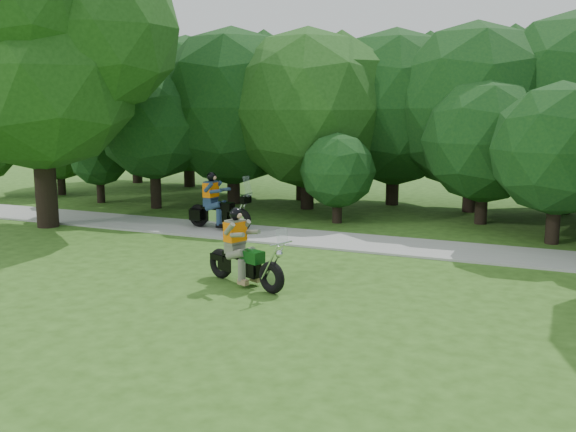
% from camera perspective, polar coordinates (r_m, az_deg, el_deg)
% --- Properties ---
extents(ground, '(100.00, 100.00, 0.00)m').
position_cam_1_polar(ground, '(11.14, -3.51, -10.94)').
color(ground, '#2D5217').
rests_on(ground, ground).
extents(walkway, '(60.00, 2.20, 0.06)m').
position_cam_1_polar(walkway, '(18.35, 7.69, -2.47)').
color(walkway, gray).
rests_on(walkway, ground).
extents(tree_line, '(39.67, 12.17, 7.17)m').
position_cam_1_polar(tree_line, '(24.04, 16.25, 8.81)').
color(tree_line, black).
rests_on(tree_line, ground).
extents(big_tree_west, '(8.64, 6.56, 9.96)m').
position_cam_1_polar(big_tree_west, '(22.24, -20.89, 14.00)').
color(big_tree_west, black).
rests_on(big_tree_west, ground).
extents(chopper_motorcycle, '(2.33, 1.26, 1.71)m').
position_cam_1_polar(chopper_motorcycle, '(14.20, -4.16, -3.63)').
color(chopper_motorcycle, black).
rests_on(chopper_motorcycle, ground).
extents(touring_motorcycle, '(2.35, 0.84, 1.79)m').
position_cam_1_polar(touring_motorcycle, '(20.23, -6.49, 0.69)').
color(touring_motorcycle, black).
rests_on(touring_motorcycle, walkway).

